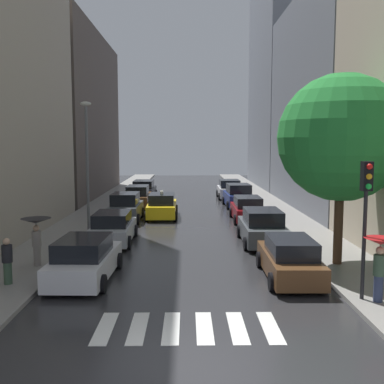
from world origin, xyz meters
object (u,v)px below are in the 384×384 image
object	(u,v)px
parked_car_left_second	(113,228)
parked_car_right_nearest	(290,259)
parked_car_left_fourth	(138,198)
traffic_light_right_corner	(366,199)
pedestrian_foreground	(380,256)
street_tree_right	(341,138)
parked_car_right_fourth	(238,196)
pedestrian_near_tree	(7,260)
parked_car_left_third	(126,208)
parked_car_left_fifth	(144,190)
parked_car_right_second	(262,228)
pedestrian_by_kerb	(36,229)
parked_car_right_fifth	(229,190)
parked_car_right_third	(247,209)
lamp_post_left	(87,157)
taxi_midroad	(162,206)
parked_car_left_nearest	(85,260)

from	to	relation	value
parked_car_left_second	parked_car_right_nearest	world-z (taller)	parked_car_left_second
parked_car_left_fourth	traffic_light_right_corner	world-z (taller)	traffic_light_right_corner
parked_car_left_fourth	pedestrian_foreground	bearing A→B (deg)	-155.79
traffic_light_right_corner	street_tree_right	bearing A→B (deg)	81.76
parked_car_right_fourth	pedestrian_near_tree	world-z (taller)	parked_car_right_fourth
traffic_light_right_corner	parked_car_left_third	bearing A→B (deg)	121.67
parked_car_left_fourth	street_tree_right	world-z (taller)	street_tree_right
parked_car_left_fifth	parked_car_right_nearest	size ratio (longest dim) A/B	1.04
parked_car_right_second	pedestrian_by_kerb	world-z (taller)	pedestrian_by_kerb
parked_car_left_fifth	parked_car_right_fifth	xyz separation A→B (m)	(7.69, 0.29, 0.01)
parked_car_left_third	parked_car_right_third	xyz separation A→B (m)	(7.83, -0.19, -0.09)
pedestrian_by_kerb	street_tree_right	size ratio (longest dim) A/B	0.25
parked_car_right_second	street_tree_right	size ratio (longest dim) A/B	0.60
parked_car_right_third	parked_car_right_second	bearing A→B (deg)	178.86
parked_car_right_nearest	pedestrian_by_kerb	world-z (taller)	pedestrian_by_kerb
parked_car_right_nearest	lamp_post_left	distance (m)	13.34
parked_car_right_fifth	pedestrian_near_tree	size ratio (longest dim) A/B	2.53
parked_car_left_fifth	parked_car_right_fourth	bearing A→B (deg)	-122.68
parked_car_right_fifth	taxi_midroad	xyz separation A→B (m)	(-5.52, -10.45, -0.03)
parked_car_left_second	parked_car_left_third	size ratio (longest dim) A/B	1.05
parked_car_right_fourth	street_tree_right	xyz separation A→B (m)	(2.06, -17.32, 4.36)
parked_car_right_nearest	parked_car_left_fourth	bearing A→B (deg)	23.32
pedestrian_foreground	parked_car_right_fourth	bearing A→B (deg)	-122.71
parked_car_left_fourth	parked_car_left_nearest	bearing A→B (deg)	179.91
parked_car_left_second	parked_car_right_fifth	xyz separation A→B (m)	(7.55, 18.24, 0.05)
parked_car_right_fourth	parked_car_left_third	bearing A→B (deg)	125.84
parked_car_right_second	pedestrian_foreground	bearing A→B (deg)	-165.88
parked_car_right_fifth	pedestrian_near_tree	bearing A→B (deg)	158.34
parked_car_left_fourth	parked_car_left_fifth	bearing A→B (deg)	0.60
parked_car_left_second	parked_car_left_fifth	xyz separation A→B (m)	(-0.14, 17.95, 0.04)
parked_car_right_nearest	pedestrian_by_kerb	size ratio (longest dim) A/B	2.37
lamp_post_left	parked_car_left_fifth	bearing A→B (deg)	83.71
pedestrian_by_kerb	lamp_post_left	bearing A→B (deg)	-179.53
parked_car_left_third	street_tree_right	distance (m)	15.56
parked_car_left_fourth	parked_car_right_fifth	size ratio (longest dim) A/B	1.08
parked_car_right_second	parked_car_right_third	size ratio (longest dim) A/B	1.02
parked_car_left_second	pedestrian_foreground	bearing A→B (deg)	-133.39
parked_car_right_second	pedestrian_near_tree	distance (m)	12.05
parked_car_right_fourth	parked_car_right_nearest	bearing A→B (deg)	177.02
taxi_midroad	street_tree_right	bearing A→B (deg)	-148.22
parked_car_left_nearest	pedestrian_foreground	xyz separation A→B (m)	(9.60, -2.76, 0.83)
parked_car_right_fourth	parked_car_right_fifth	xyz separation A→B (m)	(-0.19, 5.46, -0.05)
parked_car_right_third	taxi_midroad	world-z (taller)	taxi_midroad
pedestrian_near_tree	lamp_post_left	bearing A→B (deg)	-159.85
parked_car_left_fourth	traffic_light_right_corner	distance (m)	23.08
parked_car_left_fifth	traffic_light_right_corner	xyz separation A→B (m)	(9.33, -26.69, 2.50)
parked_car_left_nearest	taxi_midroad	world-z (taller)	taxi_midroad
parked_car_right_second	street_tree_right	xyz separation A→B (m)	(2.34, -4.29, 4.39)
parked_car_left_nearest	parked_car_left_third	distance (m)	12.73
parked_car_left_nearest	parked_car_left_fourth	distance (m)	18.47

